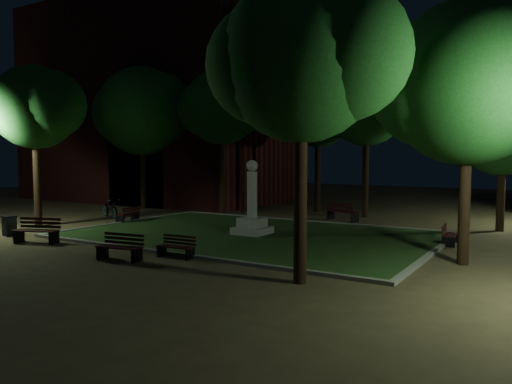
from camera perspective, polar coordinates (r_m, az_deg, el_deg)
ground at (r=20.09m, az=-3.48°, el=-5.77°), size 80.00×80.00×0.00m
lawn at (r=21.73m, az=-0.44°, el=-4.90°), size 15.00×10.00×0.08m
lawn_kerb at (r=21.72m, az=-0.44°, el=-4.84°), size 15.40×10.40×0.12m
monument at (r=21.60m, az=-0.44°, el=-2.49°), size 1.40×1.40×3.20m
building_main at (r=40.68m, az=-10.80°, el=9.65°), size 20.00×12.00×15.00m
tree_west at (r=26.59m, az=-23.86°, el=8.84°), size 4.96×4.05×7.83m
tree_north_wl at (r=29.45m, az=-3.84°, el=9.70°), size 5.42×4.42×8.51m
tree_north_er at (r=28.63m, az=12.71°, el=9.59°), size 5.45×4.45×8.44m
tree_ne at (r=25.36m, az=26.63°, el=6.55°), size 5.28×4.31×6.87m
tree_east at (r=17.18m, az=23.47°, el=11.42°), size 6.34×5.18×8.33m
tree_se at (r=13.63m, az=5.56°, el=14.82°), size 5.41×4.42×8.21m
tree_nw at (r=33.29m, az=-12.77°, el=8.99°), size 7.03×5.74×9.18m
tree_far_north at (r=30.85m, az=7.26°, el=8.81°), size 4.94×4.03×7.99m
lamppost_nw at (r=33.98m, az=-7.83°, el=3.13°), size 1.18×0.28×4.02m
bench_near_left at (r=17.25m, az=-15.23°, el=-6.18°), size 1.67×0.79×0.88m
bench_near_right at (r=17.29m, az=-9.06°, el=-6.26°), size 1.40×0.57×0.75m
bench_west_near at (r=21.73m, az=-23.72°, el=-4.12°), size 1.90×1.19×0.98m
bench_left_side at (r=26.74m, az=-14.36°, el=-2.57°), size 0.75×1.54×0.81m
bench_right_side at (r=20.90m, az=21.15°, el=-4.65°), size 0.60×1.43×0.77m
bench_far_side at (r=26.69m, az=9.78°, el=-2.31°), size 1.93×1.13×1.00m
trash_bin at (r=24.11m, az=-26.36°, el=-3.47°), size 0.57×0.57×0.87m
bicycle at (r=29.13m, az=-16.32°, el=-1.79°), size 2.07×1.31×1.03m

